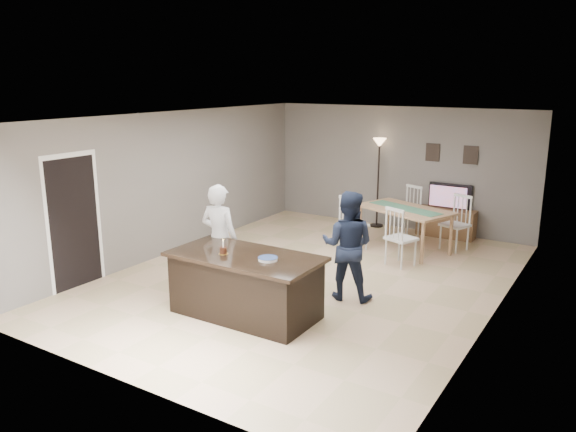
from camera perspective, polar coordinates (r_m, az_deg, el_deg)
The scene contains 14 objects.
floor at distance 9.58m, azimuth 2.13°, elevation -6.29°, with size 8.00×8.00×0.00m, color tan.
room_shell at distance 9.14m, azimuth 2.22°, elevation 3.63°, with size 8.00×8.00×8.00m.
kitchen_island at distance 8.01m, azimuth -4.33°, elevation -6.99°, with size 2.15×1.10×0.90m.
tv_console at distance 12.40m, azimuth 15.77°, elevation -0.67°, with size 1.20×0.40×0.60m, color brown.
television at distance 12.34m, azimuth 16.03°, elevation 1.93°, with size 0.91×0.12×0.53m, color black.
tv_screen_glow at distance 12.26m, azimuth 15.93°, elevation 1.90°, with size 0.78×0.78×0.00m, color #DE4C18.
picture_frames at distance 12.34m, azimuth 16.26°, elevation 6.09°, with size 1.10×0.02×0.38m.
doorway at distance 9.49m, azimuth -20.99°, elevation 0.51°, with size 0.00×2.10×2.65m.
woman at distance 8.82m, azimuth -6.97°, elevation -2.29°, with size 0.63×0.41×1.72m, color silver.
man at distance 8.53m, azimuth 6.08°, elevation -2.99°, with size 0.82×0.64×1.68m, color #171F34.
birthday_cake at distance 7.92m, azimuth -6.59°, elevation -3.49°, with size 0.14×0.14×0.21m.
plate_stack at distance 7.61m, azimuth -2.06°, elevation -4.37°, with size 0.27×0.27×0.04m.
dining_table at distance 11.17m, azimuth 11.77°, elevation 0.05°, with size 2.29×2.47×1.08m.
floor_lamp at distance 12.70m, azimuth 9.23°, elevation 5.79°, with size 0.30×0.30×2.01m.
Camera 1 is at (4.46, -7.81, 3.30)m, focal length 35.00 mm.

